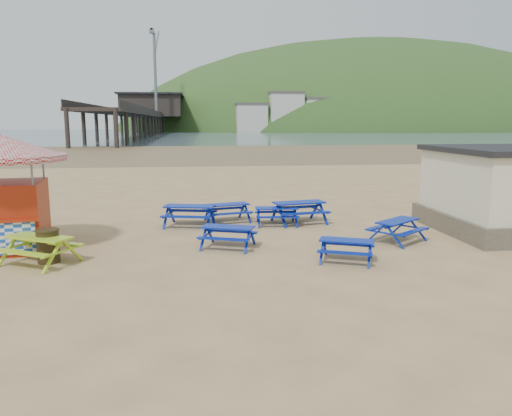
{
  "coord_description": "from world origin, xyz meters",
  "views": [
    {
      "loc": [
        -2.28,
        -16.04,
        4.06
      ],
      "look_at": [
        -0.11,
        1.5,
        1.0
      ],
      "focal_mm": 35.0,
      "sensor_mm": 36.0,
      "label": 1
    }
  ],
  "objects": [
    {
      "name": "pier",
      "position": [
        -17.99,
        178.23,
        5.46
      ],
      "size": [
        24.0,
        220.0,
        39.29
      ],
      "color": "black",
      "rests_on": "ground"
    },
    {
      "name": "wet_sand",
      "position": [
        0.0,
        55.0,
        0.0
      ],
      "size": [
        400.0,
        400.0,
        0.0
      ],
      "primitive_type": "plane",
      "color": "brown",
      "rests_on": "ground"
    },
    {
      "name": "ice_cream_kiosk",
      "position": [
        -8.34,
        0.48,
        2.33
      ],
      "size": [
        4.65,
        4.65,
        3.71
      ],
      "rotation": [
        0.0,
        0.0,
        0.13
      ],
      "color": "#9B220C",
      "rests_on": "ground"
    },
    {
      "name": "picnic_table_blue_a",
      "position": [
        -2.51,
        3.44,
        0.41
      ],
      "size": [
        2.26,
        1.97,
        0.82
      ],
      "rotation": [
        0.0,
        0.0,
        -0.23
      ],
      "color": "#052D99",
      "rests_on": "ground"
    },
    {
      "name": "picnic_table_blue_f",
      "position": [
        4.58,
        -0.07,
        0.38
      ],
      "size": [
        2.3,
        2.23,
        0.75
      ],
      "rotation": [
        0.0,
        0.0,
        0.66
      ],
      "color": "#052D99",
      "rests_on": "ground"
    },
    {
      "name": "ground",
      "position": [
        0.0,
        0.0,
        0.0
      ],
      "size": [
        400.0,
        400.0,
        0.0
      ],
      "primitive_type": "plane",
      "color": "tan",
      "rests_on": "ground"
    },
    {
      "name": "picnic_table_blue_g",
      "position": [
        0.93,
        3.21,
        0.35
      ],
      "size": [
        1.77,
        1.47,
        0.71
      ],
      "rotation": [
        0.0,
        0.0,
        -0.07
      ],
      "color": "#052D99",
      "rests_on": "ground"
    },
    {
      "name": "picnic_table_blue_d",
      "position": [
        -1.24,
        -0.21,
        0.36
      ],
      "size": [
        2.06,
        1.87,
        0.71
      ],
      "rotation": [
        0.0,
        0.0,
        -0.36
      ],
      "color": "#052D99",
      "rests_on": "ground"
    },
    {
      "name": "picnic_table_blue_b",
      "position": [
        -0.97,
        4.13,
        0.37
      ],
      "size": [
        2.07,
        1.82,
        0.74
      ],
      "rotation": [
        0.0,
        0.0,
        0.26
      ],
      "color": "#052D99",
      "rests_on": "ground"
    },
    {
      "name": "sea",
      "position": [
        0.0,
        170.0,
        0.01
      ],
      "size": [
        400.0,
        400.0,
        0.0
      ],
      "primitive_type": "plane",
      "color": "#485A67",
      "rests_on": "ground"
    },
    {
      "name": "litter_bin",
      "position": [
        -6.56,
        -1.3,
        0.5
      ],
      "size": [
        0.67,
        0.67,
        0.99
      ],
      "color": "#382D15",
      "rests_on": "ground"
    },
    {
      "name": "headland_town",
      "position": [
        90.0,
        229.68,
        -9.91
      ],
      "size": [
        264.0,
        144.0,
        108.0
      ],
      "color": "#2D4C1E",
      "rests_on": "ground"
    },
    {
      "name": "picnic_table_blue_e",
      "position": [
        2.11,
        -2.25,
        0.33
      ],
      "size": [
        1.93,
        1.77,
        0.66
      ],
      "rotation": [
        0.0,
        0.0,
        -0.4
      ],
      "color": "#052D99",
      "rests_on": "ground"
    },
    {
      "name": "picnic_table_blue_c",
      "position": [
        1.9,
        3.51,
        0.43
      ],
      "size": [
        2.35,
        2.04,
        0.87
      ],
      "rotation": [
        0.0,
        0.0,
        0.2
      ],
      "color": "#052D99",
      "rests_on": "ground"
    },
    {
      "name": "picnic_table_yellow",
      "position": [
        -6.77,
        -1.4,
        0.41
      ],
      "size": [
        2.46,
        2.32,
        0.81
      ],
      "rotation": [
        0.0,
        0.0,
        -0.51
      ],
      "color": "#99CA1A",
      "rests_on": "ground"
    }
  ]
}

